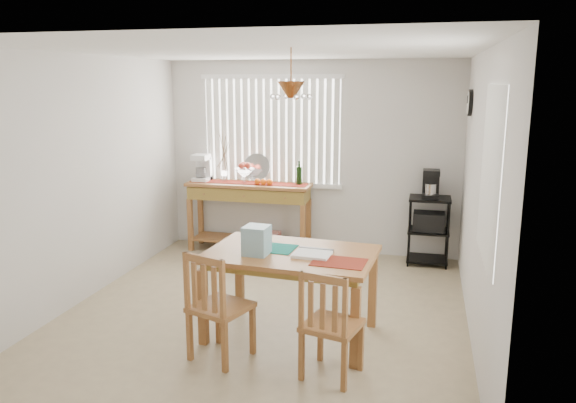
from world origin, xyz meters
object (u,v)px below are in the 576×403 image
(wire_cart, at_px, (429,224))
(sideboard, at_px, (250,200))
(chair_left, at_px, (217,307))
(chair_right, at_px, (330,325))
(dining_table, at_px, (291,262))
(cart_items, at_px, (431,184))

(wire_cart, bearing_deg, sideboard, -179.77)
(sideboard, relative_size, chair_left, 1.78)
(wire_cart, height_order, chair_right, chair_right)
(dining_table, bearing_deg, sideboard, 115.61)
(wire_cart, relative_size, dining_table, 0.56)
(chair_left, height_order, chair_right, chair_left)
(chair_right, bearing_deg, cart_items, 76.68)
(chair_left, distance_m, chair_right, 0.97)
(sideboard, xyz_separation_m, wire_cart, (2.40, 0.01, -0.19))
(dining_table, bearing_deg, wire_cart, 63.43)
(cart_items, relative_size, chair_left, 0.38)
(dining_table, height_order, chair_left, chair_left)
(cart_items, bearing_deg, dining_table, -116.49)
(wire_cart, xyz_separation_m, dining_table, (-1.23, -2.45, 0.19))
(dining_table, bearing_deg, chair_left, -128.93)
(sideboard, height_order, cart_items, cart_items)
(chair_left, bearing_deg, wire_cart, 60.71)
(sideboard, relative_size, chair_right, 1.87)
(sideboard, height_order, dining_table, sideboard)
(sideboard, distance_m, cart_items, 2.42)
(sideboard, distance_m, dining_table, 2.71)
(chair_left, bearing_deg, dining_table, 51.07)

